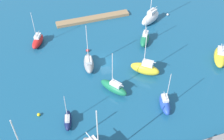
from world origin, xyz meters
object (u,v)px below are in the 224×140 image
(sailboat_red_west_end, at_px, (38,41))
(sailboat_yellow_east_end, at_px, (145,68))
(sailboat_yellow_center_basin, at_px, (220,56))
(sailboat_white_outer_mooring, at_px, (151,18))
(sailboat_green_far_south, at_px, (145,39))
(mooring_buoy_white, at_px, (168,15))
(sailboat_green_lone_north, at_px, (114,87))
(pier_dock, at_px, (93,19))
(mooring_buoy_red, at_px, (88,50))
(sailboat_navy_inner_mooring, at_px, (68,120))
(mooring_buoy_yellow, at_px, (39,115))
(sailboat_blue_lone_south, at_px, (165,104))
(sailboat_gray_mid_basin, at_px, (89,63))

(sailboat_red_west_end, relative_size, sailboat_yellow_east_end, 0.81)
(sailboat_yellow_center_basin, distance_m, sailboat_white_outer_mooring, 21.35)
(sailboat_green_far_south, distance_m, mooring_buoy_white, 14.84)
(sailboat_green_lone_north, relative_size, sailboat_yellow_east_end, 0.88)
(pier_dock, xyz_separation_m, sailboat_yellow_center_basin, (-23.04, 25.79, 0.80))
(sailboat_green_far_south, xyz_separation_m, sailboat_yellow_east_end, (4.37, 10.20, 0.25))
(sailboat_yellow_center_basin, relative_size, mooring_buoy_red, 17.72)
(sailboat_yellow_east_end, bearing_deg, mooring_buoy_red, -8.42)
(sailboat_yellow_center_basin, bearing_deg, mooring_buoy_white, -139.61)
(sailboat_yellow_center_basin, height_order, sailboat_yellow_east_end, sailboat_yellow_center_basin)
(sailboat_navy_inner_mooring, distance_m, sailboat_green_lone_north, 11.75)
(pier_dock, distance_m, sailboat_red_west_end, 17.13)
(pier_dock, relative_size, sailboat_yellow_center_basin, 1.55)
(sailboat_navy_inner_mooring, distance_m, mooring_buoy_red, 21.18)
(sailboat_yellow_center_basin, height_order, mooring_buoy_red, sailboat_yellow_center_basin)
(sailboat_red_west_end, xyz_separation_m, mooring_buoy_yellow, (2.87, 22.45, -0.72))
(mooring_buoy_yellow, bearing_deg, sailboat_white_outer_mooring, -145.74)
(sailboat_blue_lone_south, bearing_deg, pier_dock, -158.71)
(sailboat_navy_inner_mooring, xyz_separation_m, sailboat_green_far_south, (-23.14, -18.18, 0.29))
(pier_dock, xyz_separation_m, sailboat_yellow_east_end, (-4.96, 24.36, 1.04))
(sailboat_green_far_south, bearing_deg, sailboat_green_lone_north, -10.83)
(sailboat_gray_mid_basin, xyz_separation_m, mooring_buoy_red, (-1.14, -5.46, -0.81))
(sailboat_white_outer_mooring, relative_size, sailboat_blue_lone_south, 1.41)
(sailboat_blue_lone_south, height_order, sailboat_green_lone_north, sailboat_green_lone_north)
(sailboat_blue_lone_south, height_order, sailboat_yellow_east_end, sailboat_yellow_east_end)
(pier_dock, distance_m, sailboat_blue_lone_south, 34.79)
(sailboat_green_lone_north, bearing_deg, sailboat_blue_lone_south, -166.03)
(sailboat_blue_lone_south, relative_size, sailboat_red_west_end, 1.01)
(sailboat_yellow_center_basin, xyz_separation_m, sailboat_red_west_end, (38.92, -19.39, -0.15))
(sailboat_green_far_south, xyz_separation_m, sailboat_blue_lone_south, (4.59, 20.30, -0.13))
(pier_dock, bearing_deg, sailboat_blue_lone_south, 97.82)
(mooring_buoy_white, bearing_deg, sailboat_green_lone_north, 43.70)
(sailboat_green_lone_north, xyz_separation_m, sailboat_yellow_east_end, (-8.17, -2.92, 0.31))
(pier_dock, height_order, mooring_buoy_yellow, pier_dock)
(mooring_buoy_yellow, bearing_deg, mooring_buoy_red, -131.05)
(sailboat_green_lone_north, bearing_deg, sailboat_green_far_south, -77.63)
(mooring_buoy_white, bearing_deg, sailboat_yellow_center_basin, 96.58)
(sailboat_blue_lone_south, relative_size, mooring_buoy_white, 14.57)
(mooring_buoy_yellow, bearing_deg, sailboat_red_west_end, -97.29)
(sailboat_blue_lone_south, distance_m, mooring_buoy_red, 23.51)
(mooring_buoy_yellow, distance_m, mooring_buoy_white, 46.24)
(sailboat_navy_inner_mooring, bearing_deg, mooring_buoy_white, -38.14)
(sailboat_gray_mid_basin, bearing_deg, sailboat_white_outer_mooring, -48.81)
(sailboat_white_outer_mooring, bearing_deg, sailboat_navy_inner_mooring, 10.54)
(sailboat_red_west_end, xyz_separation_m, sailboat_yellow_east_end, (-20.84, 17.97, 0.39))
(sailboat_gray_mid_basin, xyz_separation_m, sailboat_green_far_south, (-15.48, -4.37, 0.00))
(sailboat_white_outer_mooring, bearing_deg, sailboat_gray_mid_basin, -1.37)
(sailboat_gray_mid_basin, bearing_deg, sailboat_navy_inner_mooring, 161.33)
(sailboat_gray_mid_basin, distance_m, sailboat_green_far_south, 16.09)
(pier_dock, relative_size, sailboat_white_outer_mooring, 1.58)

